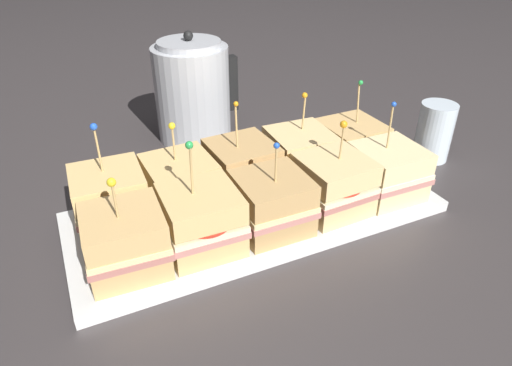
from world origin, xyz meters
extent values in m
plane|color=#383333|center=(0.00, 0.00, 0.00)|extent=(6.00, 6.00, 0.00)
cube|color=silver|center=(0.00, 0.00, 0.01)|extent=(0.60, 0.25, 0.01)
cube|color=silver|center=(0.00, 0.00, 0.01)|extent=(0.60, 0.25, 0.01)
cube|color=tan|center=(-0.22, -0.05, 0.04)|extent=(0.11, 0.11, 0.03)
cube|color=#B26B60|center=(-0.22, -0.05, 0.06)|extent=(0.11, 0.11, 0.01)
cube|color=beige|center=(-0.22, -0.05, 0.07)|extent=(0.11, 0.11, 0.01)
cube|color=tan|center=(-0.22, -0.05, 0.09)|extent=(0.11, 0.11, 0.03)
cylinder|color=tan|center=(-0.22, -0.06, 0.13)|extent=(0.00, 0.01, 0.07)
sphere|color=yellow|center=(-0.22, -0.06, 0.16)|extent=(0.01, 0.01, 0.01)
cube|color=tan|center=(-0.11, -0.06, 0.04)|extent=(0.11, 0.11, 0.03)
cube|color=tan|center=(-0.11, -0.06, 0.06)|extent=(0.11, 0.11, 0.01)
cube|color=beige|center=(-0.11, -0.06, 0.07)|extent=(0.11, 0.11, 0.01)
cylinder|color=red|center=(-0.11, -0.07, 0.07)|extent=(0.07, 0.07, 0.00)
cube|color=#E0B771|center=(-0.11, -0.06, 0.09)|extent=(0.11, 0.11, 0.03)
cylinder|color=tan|center=(-0.12, -0.05, 0.14)|extent=(0.00, 0.01, 0.09)
sphere|color=green|center=(-0.12, -0.05, 0.18)|extent=(0.01, 0.01, 0.01)
cube|color=tan|center=(0.00, -0.06, 0.04)|extent=(0.10, 0.10, 0.03)
cube|color=tan|center=(0.00, -0.06, 0.06)|extent=(0.11, 0.11, 0.01)
cube|color=beige|center=(0.00, -0.06, 0.07)|extent=(0.11, 0.11, 0.01)
cube|color=tan|center=(0.00, -0.06, 0.09)|extent=(0.10, 0.10, 0.03)
cylinder|color=tan|center=(0.00, -0.07, 0.13)|extent=(0.00, 0.00, 0.07)
sphere|color=blue|center=(0.00, -0.07, 0.16)|extent=(0.01, 0.01, 0.01)
cube|color=#DBB77A|center=(0.11, -0.05, 0.04)|extent=(0.11, 0.11, 0.03)
cube|color=#B26B60|center=(0.11, -0.05, 0.06)|extent=(0.11, 0.11, 0.01)
cube|color=beige|center=(0.11, -0.05, 0.07)|extent=(0.11, 0.11, 0.01)
cylinder|color=red|center=(0.11, -0.07, 0.07)|extent=(0.07, 0.07, 0.00)
cube|color=#E8C281|center=(0.11, -0.05, 0.09)|extent=(0.11, 0.11, 0.03)
cylinder|color=tan|center=(0.12, -0.05, 0.13)|extent=(0.00, 0.01, 0.07)
sphere|color=orange|center=(0.12, -0.05, 0.17)|extent=(0.01, 0.01, 0.01)
cube|color=beige|center=(0.22, -0.06, 0.04)|extent=(0.11, 0.11, 0.03)
cube|color=tan|center=(0.22, -0.06, 0.06)|extent=(0.11, 0.11, 0.01)
cube|color=beige|center=(0.22, -0.06, 0.07)|extent=(0.11, 0.11, 0.01)
cube|color=beige|center=(0.22, -0.06, 0.09)|extent=(0.11, 0.11, 0.03)
cylinder|color=tan|center=(0.22, -0.05, 0.14)|extent=(0.00, 0.01, 0.09)
sphere|color=blue|center=(0.22, -0.05, 0.18)|extent=(0.01, 0.01, 0.01)
cube|color=tan|center=(-0.22, 0.06, 0.04)|extent=(0.11, 0.11, 0.03)
cube|color=tan|center=(-0.22, 0.06, 0.06)|extent=(0.11, 0.11, 0.01)
cube|color=beige|center=(-0.22, 0.06, 0.07)|extent=(0.11, 0.11, 0.01)
cylinder|color=red|center=(-0.22, 0.04, 0.07)|extent=(0.08, 0.08, 0.00)
cube|color=#E0B771|center=(-0.22, 0.06, 0.09)|extent=(0.11, 0.11, 0.03)
cylinder|color=tan|center=(-0.22, 0.06, 0.14)|extent=(0.00, 0.01, 0.08)
sphere|color=blue|center=(-0.22, 0.06, 0.18)|extent=(0.01, 0.01, 0.01)
cube|color=tan|center=(-0.11, 0.06, 0.04)|extent=(0.11, 0.11, 0.03)
cube|color=tan|center=(-0.11, 0.06, 0.06)|extent=(0.11, 0.11, 0.01)
cube|color=beige|center=(-0.11, 0.06, 0.07)|extent=(0.11, 0.11, 0.01)
cube|color=#E0B771|center=(-0.11, 0.06, 0.09)|extent=(0.11, 0.11, 0.03)
cylinder|color=tan|center=(-0.11, 0.06, 0.13)|extent=(0.00, 0.00, 0.07)
sphere|color=yellow|center=(-0.11, 0.06, 0.16)|extent=(0.01, 0.01, 0.01)
cube|color=tan|center=(0.00, 0.06, 0.04)|extent=(0.11, 0.11, 0.03)
cube|color=tan|center=(0.00, 0.06, 0.06)|extent=(0.11, 0.11, 0.01)
cube|color=beige|center=(0.00, 0.06, 0.07)|extent=(0.11, 0.11, 0.01)
cylinder|color=red|center=(0.00, 0.04, 0.07)|extent=(0.08, 0.08, 0.00)
cube|color=tan|center=(0.00, 0.06, 0.09)|extent=(0.11, 0.11, 0.03)
cylinder|color=tan|center=(-0.01, 0.05, 0.14)|extent=(0.00, 0.01, 0.09)
sphere|color=orange|center=(-0.01, 0.05, 0.18)|extent=(0.01, 0.01, 0.01)
cube|color=#DBB77A|center=(0.11, 0.05, 0.04)|extent=(0.11, 0.11, 0.03)
cube|color=tan|center=(0.11, 0.05, 0.06)|extent=(0.11, 0.11, 0.01)
cube|color=beige|center=(0.11, 0.05, 0.07)|extent=(0.11, 0.11, 0.01)
cylinder|color=red|center=(0.11, 0.04, 0.07)|extent=(0.08, 0.08, 0.00)
cube|color=#E8C281|center=(0.11, 0.05, 0.09)|extent=(0.11, 0.11, 0.03)
cylinder|color=tan|center=(0.12, 0.06, 0.14)|extent=(0.00, 0.01, 0.07)
sphere|color=orange|center=(0.12, 0.06, 0.17)|extent=(0.01, 0.01, 0.01)
cube|color=tan|center=(0.22, 0.05, 0.04)|extent=(0.11, 0.11, 0.03)
cube|color=tan|center=(0.22, 0.05, 0.06)|extent=(0.11, 0.11, 0.01)
cube|color=beige|center=(0.22, 0.05, 0.07)|extent=(0.11, 0.11, 0.01)
cube|color=tan|center=(0.22, 0.05, 0.09)|extent=(0.11, 0.11, 0.03)
cylinder|color=tan|center=(0.23, 0.06, 0.14)|extent=(0.00, 0.01, 0.09)
sphere|color=green|center=(0.23, 0.06, 0.18)|extent=(0.01, 0.01, 0.01)
cylinder|color=#B7BABF|center=(0.01, 0.34, 0.10)|extent=(0.16, 0.16, 0.20)
cylinder|color=#B7BABF|center=(0.01, 0.34, 0.21)|extent=(0.13, 0.13, 0.01)
sphere|color=black|center=(0.01, 0.34, 0.22)|extent=(0.02, 0.02, 0.02)
cube|color=black|center=(0.10, 0.34, 0.11)|extent=(0.02, 0.02, 0.12)
cylinder|color=silver|center=(0.41, 0.04, 0.06)|extent=(0.07, 0.07, 0.12)
camera|label=1|loc=(-0.27, -0.56, 0.45)|focal=32.00mm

